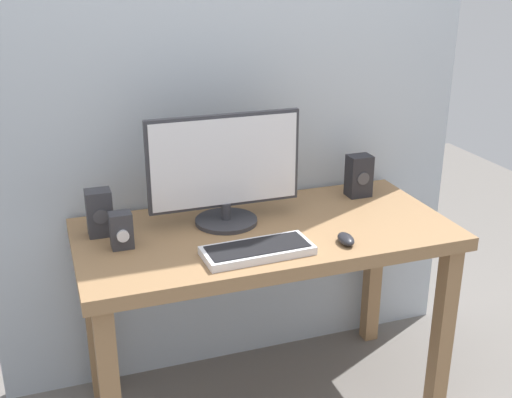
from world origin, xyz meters
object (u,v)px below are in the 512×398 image
(speaker_right, at_px, (359,176))
(audio_controller, at_px, (121,230))
(mouse, at_px, (346,239))
(speaker_left, at_px, (99,213))
(keyboard_primary, at_px, (258,250))
(desk, at_px, (265,253))
(monitor, at_px, (225,170))

(speaker_right, distance_m, audio_controller, 1.02)
(mouse, distance_m, audio_controller, 0.78)
(speaker_left, bearing_deg, keyboard_primary, -35.28)
(speaker_right, xyz_separation_m, speaker_left, (-1.06, -0.05, -0.00))
(desk, bearing_deg, monitor, 139.95)
(monitor, bearing_deg, keyboard_primary, -85.80)
(keyboard_primary, height_order, speaker_right, speaker_right)
(mouse, relative_size, audio_controller, 0.75)
(keyboard_primary, distance_m, speaker_right, 0.71)
(desk, bearing_deg, audio_controller, 179.29)
(monitor, distance_m, speaker_right, 0.62)
(speaker_left, bearing_deg, desk, -13.65)
(desk, xyz_separation_m, audio_controller, (-0.52, 0.01, 0.17))
(desk, bearing_deg, mouse, -44.97)
(mouse, height_order, audio_controller, audio_controller)
(speaker_left, bearing_deg, audio_controller, -67.00)
(keyboard_primary, bearing_deg, speaker_right, 33.75)
(desk, relative_size, audio_controller, 10.82)
(keyboard_primary, height_order, speaker_left, speaker_left)
(keyboard_primary, bearing_deg, speaker_left, 144.72)
(monitor, distance_m, speaker_left, 0.48)
(mouse, bearing_deg, keyboard_primary, -177.32)
(keyboard_primary, height_order, mouse, mouse)
(monitor, xyz_separation_m, keyboard_primary, (0.02, -0.30, -0.19))
(speaker_left, xyz_separation_m, audio_controller, (0.06, -0.13, -0.02))
(speaker_right, height_order, audio_controller, speaker_right)
(desk, distance_m, mouse, 0.33)
(keyboard_primary, height_order, audio_controller, audio_controller)
(keyboard_primary, relative_size, speaker_right, 2.17)
(speaker_right, distance_m, speaker_left, 1.07)
(keyboard_primary, xyz_separation_m, speaker_right, (0.58, 0.39, 0.07))
(monitor, distance_m, mouse, 0.51)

